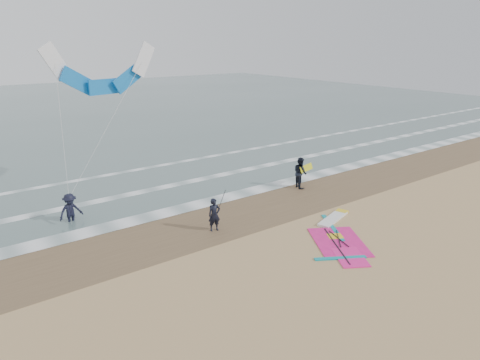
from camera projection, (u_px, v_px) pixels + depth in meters
ground at (337, 251)px, 18.48m from camera, size 120.00×120.00×0.00m
sea_water at (54, 110)px, 55.31m from camera, size 120.00×80.00×0.02m
wet_sand_band at (253, 209)px, 23.09m from camera, size 120.00×5.00×0.01m
foam_waterline at (209, 187)px, 26.49m from camera, size 120.00×9.15×0.02m
windsurf_rig at (338, 235)px, 19.89m from camera, size 5.19×4.91×0.12m
person_standing at (214, 215)px, 20.20m from camera, size 0.66×0.51×1.61m
person_walking at (300, 173)px, 26.15m from camera, size 0.95×1.09×1.91m
person_wading at (70, 205)px, 21.12m from camera, size 1.30×0.89×1.85m
held_pole at (219, 206)px, 20.25m from camera, size 0.17×0.86×1.82m
carried_kiteboard at (306, 168)px, 26.21m from camera, size 1.30×0.51×0.39m
surf_kite at (103, 74)px, 23.81m from camera, size 6.77×3.71×7.39m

